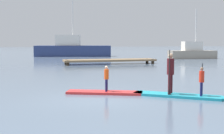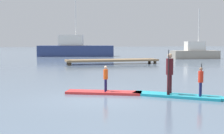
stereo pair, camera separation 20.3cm
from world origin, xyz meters
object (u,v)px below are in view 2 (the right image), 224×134
Objects in this scene: paddler_child_solo at (106,77)px; fishing_boat_white_large at (75,49)px; paddleboard_near at (106,92)px; fishing_boat_green_midground at (195,53)px; paddler_adult at (170,71)px; paddler_child_front at (201,80)px; paddleboard_far at (178,96)px.

fishing_boat_white_large is (2.97, 32.59, 0.42)m from paddler_child_solo.
paddleboard_near is 0.29× the size of fishing_boat_white_large.
fishing_boat_white_large reaches higher than fishing_boat_green_midground.
fishing_boat_green_midground is at bearing 58.36° from paddler_adult.
paddler_child_solo is at bearing 148.87° from paddler_child_front.
paddler_adult is at bearing -28.68° from paddler_child_solo.
paddler_child_solo is 0.17× the size of fishing_boat_green_midground.
fishing_boat_green_midground is (13.77, 24.58, 0.07)m from paddler_child_front.
paddler_adult is at bearing -121.64° from fishing_boat_green_midground.
paddleboard_far is 2.64× the size of paddler_child_front.
paddleboard_near is 0.64m from paddler_child_solo.
paddler_adult is at bearing 143.75° from paddleboard_far.
paddler_child_solo is 32.73m from fishing_boat_white_large.
paddler_child_solo is at bearing 150.47° from paddleboard_far.
paddler_adult reaches higher than paddler_child_solo.
paddler_adult is 1.21m from paddler_child_front.
fishing_boat_green_midground is at bearing -35.38° from fishing_boat_white_large.
paddler_adult is at bearing 143.51° from paddler_child_front.
paddler_child_solo is 0.61× the size of paddler_adult.
fishing_boat_white_large is at bearing 90.39° from paddler_child_front.
fishing_boat_white_large is 1.79× the size of fishing_boat_green_midground.
paddleboard_far is at bearing -36.25° from paddler_adult.
paddler_child_solo is at bearing 151.32° from paddler_adult.
paddler_child_solo reaches higher than paddleboard_near.
fishing_boat_green_midground is (14.01, -9.95, -0.33)m from fishing_boat_white_large.
paddleboard_far is 0.28× the size of fishing_boat_white_large.
paddler_child_front is (0.95, -0.70, -0.30)m from paddler_adult.
fishing_boat_white_large reaches higher than paddleboard_far.
fishing_boat_green_midground is at bearing 53.14° from paddleboard_near.
paddler_child_solo is 0.87× the size of paddler_child_front.
paddleboard_near is 32.76m from fishing_boat_white_large.
paddleboard_near is 2.75m from paddler_adult.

